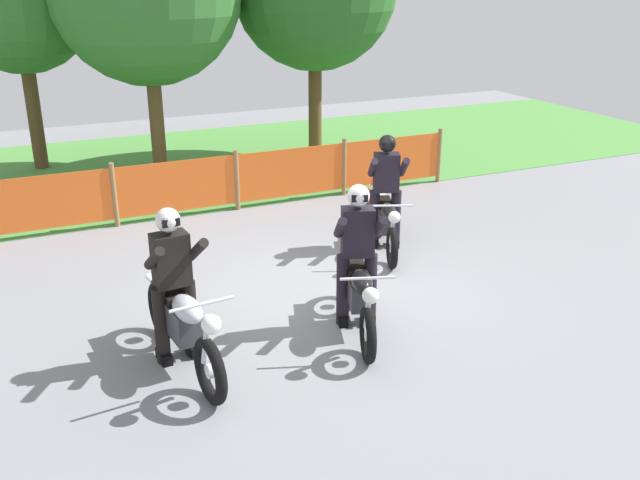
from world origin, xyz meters
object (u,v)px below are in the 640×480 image
object	(u,v)px
motorcycle_lead	(387,223)
motorcycle_trailing	(359,295)
motorcycle_third	(183,325)
rider_trailing	(358,251)
rider_lead	(386,185)
rider_third	(173,280)
traffic_cone	(373,189)

from	to	relation	value
motorcycle_lead	motorcycle_trailing	bearing A→B (deg)	-14.43
motorcycle_third	rider_trailing	distance (m)	2.11
rider_trailing	motorcycle_trailing	bearing A→B (deg)	0.57
motorcycle_third	rider_lead	size ratio (longest dim) A/B	1.27
rider_trailing	rider_lead	bearing A→B (deg)	162.57
motorcycle_lead	motorcycle_trailing	distance (m)	2.52
rider_third	motorcycle_trailing	bearing A→B (deg)	77.35
motorcycle_lead	rider_third	distance (m)	3.98
motorcycle_trailing	traffic_cone	size ratio (longest dim) A/B	3.57
motorcycle_third	rider_third	xyz separation A→B (m)	(-0.02, 0.21, 0.43)
motorcycle_lead	traffic_cone	size ratio (longest dim) A/B	3.37
motorcycle_lead	rider_lead	distance (m)	0.56
motorcycle_trailing	rider_third	world-z (taller)	rider_third
motorcycle_trailing	rider_trailing	bearing A→B (deg)	-179.43
motorcycle_lead	rider_lead	world-z (taller)	rider_lead
rider_third	traffic_cone	bearing A→B (deg)	125.34
motorcycle_third	traffic_cone	bearing A→B (deg)	126.98
rider_trailing	traffic_cone	xyz separation A→B (m)	(2.35, 3.91, -0.66)
motorcycle_lead	rider_third	world-z (taller)	rider_third
motorcycle_trailing	motorcycle_third	xyz separation A→B (m)	(-2.00, 0.05, 0.04)
rider_third	traffic_cone	distance (m)	5.90
motorcycle_third	traffic_cone	xyz separation A→B (m)	(4.42, 4.04, -0.23)
motorcycle_trailing	traffic_cone	distance (m)	4.75
motorcycle_trailing	rider_trailing	distance (m)	0.50
motorcycle_lead	rider_trailing	xyz separation A→B (m)	(-1.44, -1.84, 0.48)
motorcycle_trailing	rider_lead	bearing A→B (deg)	163.80
motorcycle_lead	motorcycle_third	xyz separation A→B (m)	(-3.51, -1.98, 0.06)
motorcycle_lead	rider_lead	bearing A→B (deg)	-179.49
rider_third	motorcycle_third	bearing A→B (deg)	0.57
motorcycle_trailing	motorcycle_third	distance (m)	2.01
rider_third	traffic_cone	world-z (taller)	rider_third
motorcycle_trailing	traffic_cone	world-z (taller)	motorcycle_trailing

